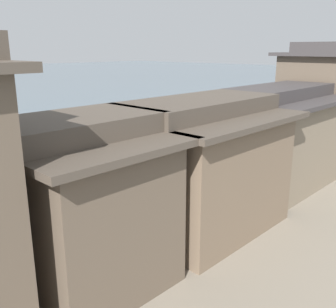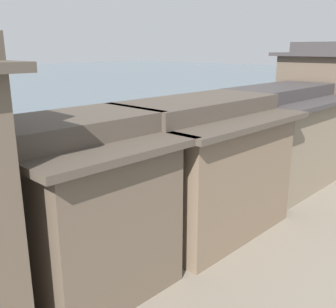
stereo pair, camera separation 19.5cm
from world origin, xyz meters
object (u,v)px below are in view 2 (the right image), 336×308
Objects in this scene: boat_moored_nearest at (149,158)px; house_waterfront_tall at (198,165)px; house_waterfront_far at (325,105)px; boat_moored_far at (206,172)px; boat_midriver_drifting at (270,148)px; house_waterfront_second at (79,201)px; house_waterfront_narrow at (277,137)px; boat_moored_third at (324,117)px.

boat_moored_nearest is 14.11m from house_waterfront_tall.
boat_moored_far is at bearing -126.75° from house_waterfront_far.
boat_midriver_drifting is 24.33m from house_waterfront_second.
house_waterfront_second is (5.42, -23.47, 3.41)m from boat_midriver_drifting.
boat_moored_nearest is 11.79m from house_waterfront_narrow.
boat_moored_far is at bearing -175.63° from house_waterfront_narrow.
boat_moored_third is (2.38, 29.88, 0.02)m from boat_moored_nearest.
house_waterfront_tall is 14.77m from house_waterfront_far.
boat_moored_far is 0.67× the size of house_waterfront_second.
house_waterfront_far is at bearing 32.69° from boat_moored_nearest.
house_waterfront_narrow reaches higher than boat_moored_nearest.
house_waterfront_far is at bearing -22.78° from boat_midriver_drifting.
house_waterfront_far is (5.32, 7.12, 4.77)m from boat_moored_far.
boat_midriver_drifting is (-0.07, 9.39, 0.06)m from boat_moored_far.
house_waterfront_narrow reaches higher than boat_moored_far.
house_waterfront_narrow reaches higher than boat_moored_third.
house_waterfront_tall is (5.54, -16.98, 3.39)m from boat_midriver_drifting.
boat_moored_far is 10.09m from house_waterfront_far.
house_waterfront_far is (0.06, 6.72, 1.32)m from house_waterfront_narrow.
house_waterfront_tall is at bearing -76.34° from boat_moored_third.
boat_midriver_drifting is at bearing 108.09° from house_waterfront_tall.
house_waterfront_tall is at bearing -89.41° from house_waterfront_far.
boat_midriver_drifting is 18.18m from house_waterfront_tall.
house_waterfront_second reaches higher than boat_moored_third.
boat_moored_third is at bearing 111.53° from house_waterfront_far.
boat_moored_far is at bearing -83.08° from boat_moored_third.
house_waterfront_second is at bearing -89.67° from house_waterfront_narrow.
house_waterfront_tall reaches higher than boat_moored_third.
house_waterfront_far is at bearing 90.07° from house_waterfront_second.
boat_midriver_drifting is 0.57× the size of house_waterfront_tall.
boat_moored_third is 1.01× the size of boat_midriver_drifting.
boat_moored_far is 9.39m from boat_midriver_drifting.
boat_moored_third is 0.52× the size of house_waterfront_far.
boat_moored_far is at bearing 110.77° from house_waterfront_second.
house_waterfront_second reaches higher than boat_midriver_drifting.
house_waterfront_second is 0.78× the size of house_waterfront_far.
boat_moored_far is at bearing 125.77° from house_waterfront_tall.
house_waterfront_narrow is 6.85m from house_waterfront_far.
boat_moored_third reaches higher than boat_moored_nearest.
house_waterfront_tall is (5.47, -7.59, 3.45)m from boat_moored_far.
boat_midriver_drifting reaches higher than boat_moored_third.
boat_midriver_drifting is 0.52× the size of house_waterfront_far.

